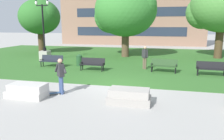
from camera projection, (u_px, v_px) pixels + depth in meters
The scene contains 17 objects.
ground_plane at pixel (115, 86), 11.75m from camera, with size 140.00×140.00×0.00m, color #A3A09B.
grass_lawn at pixel (137, 59), 21.28m from camera, with size 40.00×20.00×0.02m, color #336628.
concrete_block_center at pixel (27, 91), 9.96m from camera, with size 1.82×0.90×0.64m.
concrete_block_left at pixel (129, 96), 9.17m from camera, with size 1.80×0.90×0.64m.
person_skateboarder at pixel (61, 74), 10.35m from camera, with size 0.76×0.45×1.71m.
skateboard at pixel (54, 93), 10.36m from camera, with size 0.96×0.74×0.14m.
park_bench_near_left at pixel (52, 60), 17.10m from camera, with size 1.80×0.53×0.90m.
park_bench_near_right at pixel (92, 63), 15.69m from camera, with size 1.82×0.61×0.90m.
park_bench_far_left at pixel (164, 65), 15.12m from camera, with size 1.84×0.71×0.90m.
park_bench_far_right at pixel (211, 68), 14.11m from camera, with size 1.82×0.61×0.90m.
lamp_post_left at pixel (45, 49), 19.89m from camera, with size 1.32×0.80×5.40m.
tree_near_left at pixel (39, 17), 24.77m from camera, with size 4.85×4.62×6.09m.
tree_far_right at pixel (222, 6), 20.63m from camera, with size 6.21×5.91×7.54m.
tree_near_right at pixel (125, 11), 21.77m from camera, with size 6.48×6.17×7.30m.
trash_bin at pixel (79, 60), 17.50m from camera, with size 0.49×0.49×0.96m.
person_bystander_near_lawn at pixel (145, 56), 16.11m from camera, with size 0.54×0.49×1.71m.
building_facade_distant at pixel (130, 2), 34.39m from camera, with size 23.45×1.03×13.55m.
Camera 1 is at (2.44, -11.06, 3.27)m, focal length 35.00 mm.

